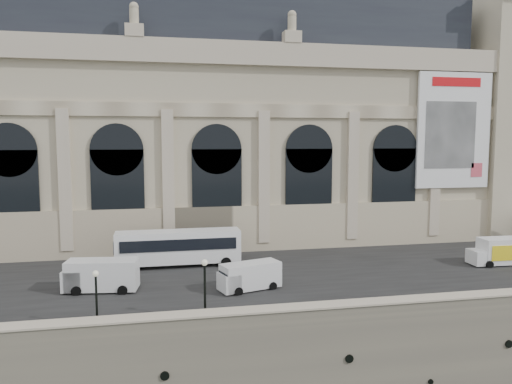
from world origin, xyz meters
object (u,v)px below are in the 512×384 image
(box_truck, at_px, (504,251))
(lamp_right, at_px, (205,291))
(van_b, at_px, (247,277))
(bus_left, at_px, (178,247))
(van_c, at_px, (98,276))
(lamp_left, at_px, (97,300))

(box_truck, height_order, lamp_right, lamp_right)
(box_truck, bearing_deg, van_b, -173.01)
(lamp_right, bearing_deg, bus_left, 94.04)
(van_c, bearing_deg, box_truck, 1.65)
(van_c, bearing_deg, lamp_left, -84.38)
(box_truck, bearing_deg, bus_left, 169.80)
(lamp_right, bearing_deg, van_b, 56.94)
(lamp_left, height_order, lamp_right, lamp_right)
(box_truck, xyz_separation_m, lamp_right, (-29.64, -9.24, 0.77))
(bus_left, xyz_separation_m, van_c, (-6.63, -6.60, -0.63))
(lamp_right, bearing_deg, van_c, 133.21)
(bus_left, relative_size, lamp_left, 3.04)
(van_b, relative_size, lamp_right, 1.26)
(van_c, distance_m, lamp_right, 11.23)
(box_truck, xyz_separation_m, lamp_left, (-36.49, -9.33, 0.60))
(lamp_right, bearing_deg, box_truck, 17.31)
(bus_left, xyz_separation_m, lamp_right, (1.04, -14.76, 0.16))
(van_b, height_order, box_truck, box_truck)
(lamp_left, relative_size, lamp_right, 0.92)
(lamp_right, bearing_deg, lamp_left, -179.22)
(van_c, bearing_deg, lamp_right, -46.79)
(box_truck, bearing_deg, lamp_right, -162.69)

